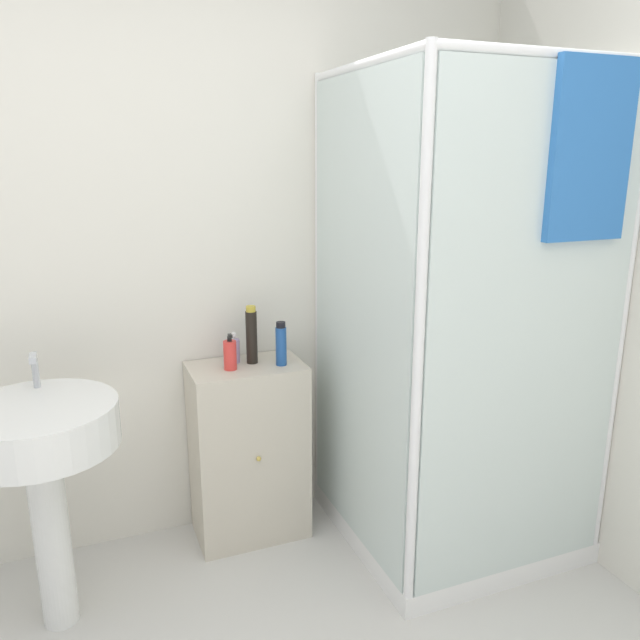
# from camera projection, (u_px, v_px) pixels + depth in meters

# --- Properties ---
(wall_back) EXTENTS (6.40, 0.06, 2.50)m
(wall_back) POSITION_uv_depth(u_px,v_px,m) (137.00, 256.00, 2.53)
(wall_back) COLOR silver
(wall_back) RESTS_ON ground_plane
(shower_enclosure) EXTENTS (0.91, 0.94, 1.97)m
(shower_enclosure) POSITION_uv_depth(u_px,v_px,m) (450.00, 430.00, 2.62)
(shower_enclosure) COLOR white
(shower_enclosure) RESTS_ON ground_plane
(vanity_cabinet) EXTENTS (0.48, 0.32, 0.79)m
(vanity_cabinet) POSITION_uv_depth(u_px,v_px,m) (249.00, 451.00, 2.72)
(vanity_cabinet) COLOR beige
(vanity_cabinet) RESTS_ON ground_plane
(sink) EXTENTS (0.53, 0.53, 0.97)m
(sink) POSITION_uv_depth(u_px,v_px,m) (41.00, 450.00, 2.10)
(sink) COLOR white
(sink) RESTS_ON ground_plane
(soap_dispenser) EXTENTS (0.05, 0.05, 0.15)m
(soap_dispenser) POSITION_uv_depth(u_px,v_px,m) (230.00, 355.00, 2.55)
(soap_dispenser) COLOR red
(soap_dispenser) RESTS_ON vanity_cabinet
(shampoo_bottle_tall_black) EXTENTS (0.05, 0.05, 0.25)m
(shampoo_bottle_tall_black) POSITION_uv_depth(u_px,v_px,m) (252.00, 335.00, 2.62)
(shampoo_bottle_tall_black) COLOR black
(shampoo_bottle_tall_black) RESTS_ON vanity_cabinet
(shampoo_bottle_blue) EXTENTS (0.05, 0.05, 0.19)m
(shampoo_bottle_blue) POSITION_uv_depth(u_px,v_px,m) (281.00, 344.00, 2.60)
(shampoo_bottle_blue) COLOR #1E4C93
(shampoo_bottle_blue) RESTS_ON vanity_cabinet
(lotion_bottle_white) EXTENTS (0.05, 0.05, 0.13)m
(lotion_bottle_white) POSITION_uv_depth(u_px,v_px,m) (233.00, 350.00, 2.64)
(lotion_bottle_white) COLOR #B299C6
(lotion_bottle_white) RESTS_ON vanity_cabinet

